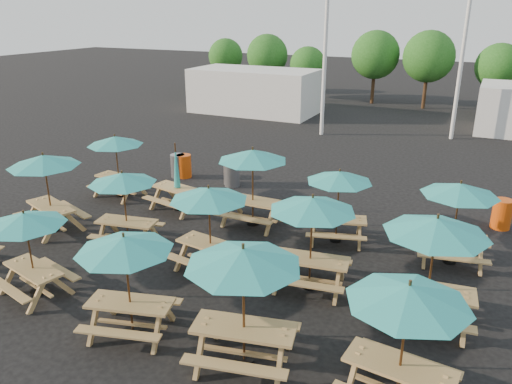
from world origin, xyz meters
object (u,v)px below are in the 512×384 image
at_px(picnic_unit_13, 436,233).
at_px(picnic_unit_8, 253,160).
at_px(picnic_unit_3, 25,224).
at_px(picnic_unit_1, 44,165).
at_px(picnic_unit_10, 312,210).
at_px(picnic_unit_9, 243,265).
at_px(picnic_unit_11, 339,181).
at_px(picnic_unit_7, 209,199).
at_px(waste_bin_0, 184,166).
at_px(waste_bin_4, 502,214).
at_px(picnic_unit_5, 177,183).
at_px(picnic_unit_14, 459,194).
at_px(waste_bin_3, 231,173).
at_px(picnic_unit_4, 123,183).
at_px(picnic_unit_12, 408,302).
at_px(waste_bin_1, 178,166).
at_px(picnic_unit_6, 125,250).
at_px(picnic_unit_2, 115,144).
at_px(waste_bin_2, 232,174).

bearing_deg(picnic_unit_13, picnic_unit_8, 144.61).
xyz_separation_m(picnic_unit_3, picnic_unit_8, (2.87, 5.96, 0.30)).
relative_size(picnic_unit_1, picnic_unit_10, 1.13).
relative_size(picnic_unit_3, picnic_unit_9, 0.87).
bearing_deg(picnic_unit_11, picnic_unit_7, -144.63).
distance_m(picnic_unit_11, picnic_unit_13, 4.30).
relative_size(waste_bin_0, waste_bin_4, 1.00).
xyz_separation_m(picnic_unit_9, waste_bin_4, (4.36, 9.12, -1.68)).
distance_m(picnic_unit_1, picnic_unit_5, 4.16).
distance_m(picnic_unit_1, picnic_unit_14, 11.72).
bearing_deg(waste_bin_3, picnic_unit_10, -48.03).
bearing_deg(picnic_unit_13, picnic_unit_11, 127.03).
bearing_deg(picnic_unit_4, picnic_unit_9, -41.51).
xyz_separation_m(picnic_unit_1, picnic_unit_7, (5.70, -0.09, -0.11)).
bearing_deg(waste_bin_3, picnic_unit_12, -48.06).
height_order(picnic_unit_11, waste_bin_0, picnic_unit_11).
height_order(picnic_unit_3, picnic_unit_7, picnic_unit_7).
relative_size(picnic_unit_1, waste_bin_4, 2.87).
distance_m(picnic_unit_9, picnic_unit_13, 4.13).
xyz_separation_m(picnic_unit_4, waste_bin_1, (-2.16, 5.82, -1.42)).
relative_size(picnic_unit_6, picnic_unit_8, 0.97).
distance_m(picnic_unit_8, picnic_unit_12, 8.07).
height_order(picnic_unit_11, picnic_unit_13, picnic_unit_13).
relative_size(picnic_unit_2, waste_bin_0, 2.41).
bearing_deg(picnic_unit_7, picnic_unit_14, 37.91).
bearing_deg(picnic_unit_13, waste_bin_0, 142.38).
distance_m(waste_bin_0, waste_bin_1, 0.26).
distance_m(picnic_unit_1, picnic_unit_4, 2.75).
relative_size(picnic_unit_1, waste_bin_0, 2.87).
bearing_deg(waste_bin_3, waste_bin_2, -52.27).
xyz_separation_m(picnic_unit_10, waste_bin_2, (-5.24, 5.80, -1.58)).
xyz_separation_m(picnic_unit_1, picnic_unit_11, (8.14, 3.00, -0.21)).
relative_size(picnic_unit_13, waste_bin_3, 2.67).
distance_m(picnic_unit_9, waste_bin_2, 10.46).
distance_m(picnic_unit_1, picnic_unit_3, 3.88).
bearing_deg(picnic_unit_1, waste_bin_3, 83.91).
xyz_separation_m(picnic_unit_10, waste_bin_1, (-7.74, 5.83, -1.58)).
xyz_separation_m(picnic_unit_6, picnic_unit_7, (0.12, 3.07, 0.03)).
bearing_deg(picnic_unit_11, waste_bin_1, 141.94).
bearing_deg(picnic_unit_10, picnic_unit_4, 171.95).
bearing_deg(picnic_unit_2, picnic_unit_6, -43.07).
relative_size(picnic_unit_6, picnic_unit_13, 0.96).
bearing_deg(picnic_unit_4, picnic_unit_8, 35.91).
height_order(picnic_unit_11, waste_bin_4, picnic_unit_11).
relative_size(picnic_unit_1, waste_bin_2, 2.87).
bearing_deg(waste_bin_1, waste_bin_3, 3.37).
height_order(picnic_unit_4, waste_bin_3, picnic_unit_4).
height_order(picnic_unit_1, picnic_unit_11, picnic_unit_1).
height_order(picnic_unit_8, picnic_unit_14, picnic_unit_8).
distance_m(picnic_unit_4, picnic_unit_6, 4.41).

